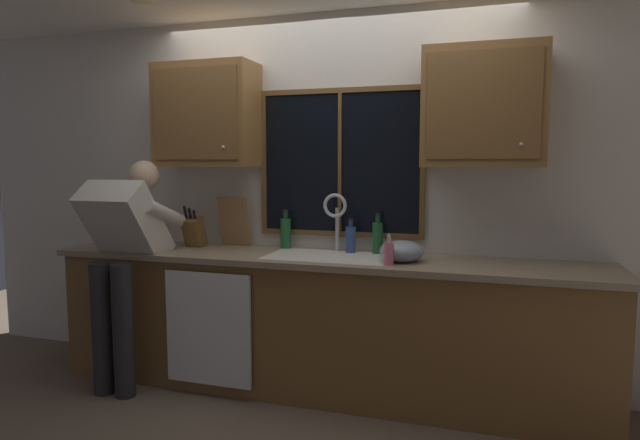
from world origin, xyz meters
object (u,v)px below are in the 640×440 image
Objects in this scene: cutting_board at (234,222)px; soap_dispenser at (389,253)px; person_standing at (125,248)px; knife_block at (194,232)px; mixing_bowl at (402,251)px; bottle_green_glass at (351,239)px; bottle_tall_clear at (378,237)px; bottle_amber_small at (286,232)px.

soap_dispenser is (1.21, -0.39, -0.11)m from cutting_board.
person_standing is 4.23× the size of cutting_board.
soap_dispenser is (1.76, 0.13, 0.04)m from person_standing.
knife_block is 1.53m from mixing_bowl.
knife_block is 0.88× the size of cutting_board.
bottle_green_glass is 0.18m from bottle_tall_clear.
knife_block is 1.50m from soap_dispenser.
soap_dispenser is 0.81× the size of bottle_green_glass.
bottle_green_glass is at bearing -5.45° from bottle_amber_small.
cutting_board is 1.93× the size of soap_dispenser.
bottle_tall_clear reaches higher than bottle_green_glass.
bottle_amber_small is (0.95, 0.53, 0.08)m from person_standing.
knife_block is 1.33m from bottle_tall_clear.
bottle_tall_clear is (0.18, 0.02, 0.02)m from bottle_green_glass.
person_standing is at bearing -162.53° from bottle_tall_clear.
mixing_bowl is at bearing -49.73° from bottle_tall_clear.
cutting_board is at bearing 177.99° from bottle_green_glass.
cutting_board is 1.29m from mixing_bowl.
bottle_amber_small is (-0.87, 0.25, 0.05)m from mixing_bowl.
bottle_green_glass reaches higher than soap_dispenser.
bottle_green_glass is 0.84× the size of bottle_amber_small.
knife_block is 1.70× the size of soap_dispenser.
person_standing is 5.69× the size of bottle_tall_clear.
mixing_bowl is (1.82, 0.28, 0.03)m from person_standing.
soap_dispenser is (-0.05, -0.15, 0.01)m from mixing_bowl.
cutting_board is at bearing 42.94° from person_standing.
bottle_green_glass is (1.15, 0.09, -0.01)m from knife_block.
bottle_tall_clear is (-0.20, 0.23, 0.05)m from mixing_bowl.
mixing_bowl is at bearing -28.93° from bottle_green_glass.
bottle_amber_small is (0.40, 0.02, -0.06)m from cutting_board.
bottle_tall_clear is at bearing -1.95° from bottle_amber_small.
person_standing is 8.18× the size of soap_dispenser.
bottle_amber_small reaches higher than soap_dispenser.
bottle_amber_small is at bearing 2.25° from cutting_board.
bottle_tall_clear is at bearing 17.47° from person_standing.
person_standing is at bearing -137.06° from cutting_board.
mixing_bowl is 0.99× the size of bottle_amber_small.
mixing_bowl is 1.17× the size of bottle_green_glass.
cutting_board is (0.26, 0.12, 0.07)m from knife_block.
mixing_bowl is 0.90m from bottle_amber_small.
person_standing is at bearing -126.28° from knife_block.
person_standing reaches higher than bottle_green_glass.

